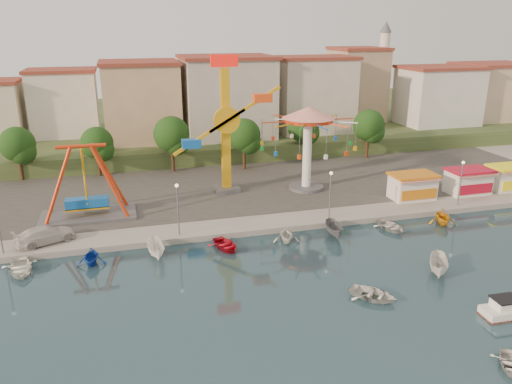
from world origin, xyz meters
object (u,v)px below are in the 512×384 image
object	(u,v)px
kamikaze_tower	(230,130)
skiff	(439,266)
van	(45,235)
cabin_motorboat	(510,310)
wave_swinger	(308,130)
pirate_ship_ride	(85,183)
rowboat_a	(373,294)

from	to	relation	value
kamikaze_tower	skiff	size ratio (longest dim) A/B	4.07
skiff	van	xyz separation A→B (m)	(-33.11, 14.43, 0.62)
kamikaze_tower	cabin_motorboat	size ratio (longest dim) A/B	3.68
kamikaze_tower	wave_swinger	world-z (taller)	kamikaze_tower
skiff	pirate_ship_ride	bearing A→B (deg)	177.28
rowboat_a	skiff	world-z (taller)	skiff
pirate_ship_ride	skiff	distance (m)	36.09
kamikaze_tower	wave_swinger	distance (m)	9.55
van	cabin_motorboat	bearing A→B (deg)	-146.27
cabin_motorboat	wave_swinger	bearing A→B (deg)	100.70
kamikaze_tower	rowboat_a	size ratio (longest dim) A/B	4.40
wave_swinger	skiff	bearing A→B (deg)	-82.07
pirate_ship_ride	wave_swinger	bearing A→B (deg)	6.18
wave_swinger	skiff	xyz separation A→B (m)	(3.26, -23.39, -7.41)
pirate_ship_ride	cabin_motorboat	bearing A→B (deg)	-41.94
pirate_ship_ride	cabin_motorboat	size ratio (longest dim) A/B	2.23
rowboat_a	kamikaze_tower	bearing A→B (deg)	58.27
wave_swinger	van	world-z (taller)	wave_swinger
cabin_motorboat	skiff	distance (m)	7.11
pirate_ship_ride	kamikaze_tower	size ratio (longest dim) A/B	0.61
wave_swinger	cabin_motorboat	distance (m)	31.68
pirate_ship_ride	van	distance (m)	7.73
pirate_ship_ride	skiff	xyz separation A→B (m)	(29.44, -20.55, -3.61)
wave_swinger	pirate_ship_ride	bearing A→B (deg)	-173.82
cabin_motorboat	rowboat_a	world-z (taller)	cabin_motorboat
rowboat_a	skiff	size ratio (longest dim) A/B	0.93
pirate_ship_ride	skiff	world-z (taller)	pirate_ship_ride
cabin_motorboat	pirate_ship_ride	bearing A→B (deg)	140.39
wave_swinger	van	size ratio (longest dim) A/B	2.10
pirate_ship_ride	rowboat_a	size ratio (longest dim) A/B	2.67
kamikaze_tower	van	size ratio (longest dim) A/B	2.99
skiff	van	distance (m)	36.12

